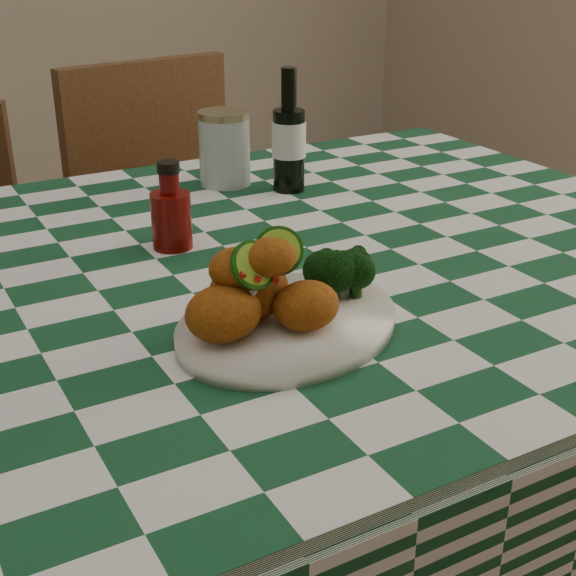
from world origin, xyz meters
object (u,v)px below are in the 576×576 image
mason_jar (224,148)px  wooden_chair_right (196,273)px  dining_table (188,511)px  fried_chicken_pile (267,282)px  ketchup_bottle (171,206)px  beer_bottle (289,131)px  plate (288,325)px

mason_jar → wooden_chair_right: bearing=77.5°
dining_table → mason_jar: size_ratio=12.76×
fried_chicken_pile → wooden_chair_right: (0.29, 0.91, -0.39)m
ketchup_bottle → dining_table: bearing=-111.8°
ketchup_bottle → beer_bottle: bearing=29.5°
beer_bottle → dining_table: bearing=-141.5°
plate → beer_bottle: 0.55m
dining_table → ketchup_bottle: bearing=68.2°
plate → fried_chicken_pile: size_ratio=1.80×
fried_chicken_pile → wooden_chair_right: bearing=72.4°
plate → wooden_chair_right: size_ratio=0.31×
fried_chicken_pile → ketchup_bottle: bearing=88.0°
mason_jar → fried_chicken_pile: bearing=-110.6°
dining_table → wooden_chair_right: size_ratio=1.79×
mason_jar → beer_bottle: size_ratio=0.62×
dining_table → fried_chicken_pile: 0.51m
mason_jar → wooden_chair_right: (0.08, 0.35, -0.39)m
dining_table → wooden_chair_right: bearing=65.6°
dining_table → beer_bottle: 0.64m
plate → ketchup_bottle: bearing=92.8°
dining_table → plate: 0.46m
plate → beer_bottle: bearing=60.6°
mason_jar → beer_bottle: bearing=-46.8°
fried_chicken_pile → beer_bottle: size_ratio=0.75×
mason_jar → plate: bearing=-108.2°
plate → ketchup_bottle: (-0.02, 0.31, 0.05)m
ketchup_bottle → mason_jar: size_ratio=0.97×
ketchup_bottle → mason_jar: bearing=51.0°
fried_chicken_pile → ketchup_bottle: (0.01, 0.31, -0.01)m
fried_chicken_pile → ketchup_bottle: size_ratio=1.25×
ketchup_bottle → fried_chicken_pile: bearing=-92.0°
dining_table → beer_bottle: size_ratio=7.92×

